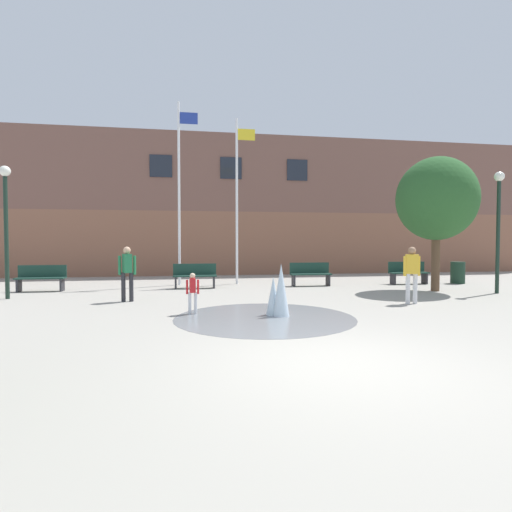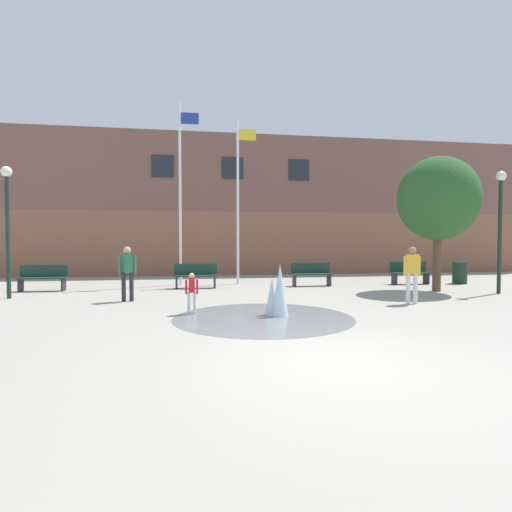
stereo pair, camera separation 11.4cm
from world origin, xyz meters
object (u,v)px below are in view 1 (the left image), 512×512
at_px(park_bench_under_right_flagpole, 310,274).
at_px(park_bench_under_left_flagpole, 195,275).
at_px(adult_in_red, 127,269).
at_px(lamp_post_left_lane, 6,213).
at_px(lamp_post_right_lane, 498,215).
at_px(adult_watching, 412,270).
at_px(child_with_pink_shirt, 193,290).
at_px(flagpole_left, 180,188).
at_px(trash_can, 458,273).
at_px(street_tree_near_building, 437,199).
at_px(park_bench_near_trashcan, 408,272).
at_px(flagpole_right, 238,196).
at_px(park_bench_far_left, 41,278).

bearing_deg(park_bench_under_right_flagpole, park_bench_under_left_flagpole, -179.36).
distance_m(park_bench_under_right_flagpole, adult_in_red, 7.17).
relative_size(lamp_post_left_lane, lamp_post_right_lane, 0.99).
relative_size(park_bench_under_left_flagpole, adult_watching, 1.01).
height_order(adult_watching, child_with_pink_shirt, adult_watching).
distance_m(park_bench_under_right_flagpole, lamp_post_right_lane, 6.73).
height_order(flagpole_left, lamp_post_right_lane, flagpole_left).
bearing_deg(trash_can, lamp_post_left_lane, -173.76).
bearing_deg(adult_in_red, child_with_pink_shirt, 15.04).
bearing_deg(street_tree_near_building, park_bench_near_trashcan, 82.15).
relative_size(park_bench_near_trashcan, flagpole_right, 0.24).
bearing_deg(park_bench_under_left_flagpole, park_bench_far_left, -179.25).
distance_m(flagpole_left, trash_can, 11.91).
bearing_deg(park_bench_under_left_flagpole, lamp_post_right_lane, -17.52).
height_order(child_with_pink_shirt, trash_can, child_with_pink_shirt).
xyz_separation_m(park_bench_under_right_flagpole, park_bench_near_trashcan, (4.16, 0.02, 0.00)).
relative_size(park_bench_near_trashcan, trash_can, 1.78).
bearing_deg(street_tree_near_building, park_bench_under_right_flagpole, 149.09).
bearing_deg(flagpole_right, adult_watching, -55.15).
bearing_deg(trash_can, park_bench_under_right_flagpole, 178.65).
bearing_deg(park_bench_under_left_flagpole, street_tree_near_building, -15.12).
relative_size(park_bench_under_left_flagpole, child_with_pink_shirt, 1.62).
bearing_deg(street_tree_near_building, trash_can, 41.26).
bearing_deg(adult_in_red, park_bench_under_right_flagpole, 92.24).
xyz_separation_m(park_bench_far_left, flagpole_left, (4.75, 1.29, 3.39)).
bearing_deg(park_bench_far_left, street_tree_near_building, -9.09).
xyz_separation_m(park_bench_under_right_flagpole, lamp_post_right_lane, (5.51, -3.21, 2.16)).
bearing_deg(flagpole_left, adult_watching, -42.72).
bearing_deg(flagpole_left, park_bench_near_trashcan, -7.09).
bearing_deg(child_with_pink_shirt, park_bench_near_trashcan, -65.04).
height_order(park_bench_under_left_flagpole, street_tree_near_building, street_tree_near_building).
xyz_separation_m(lamp_post_left_lane, trash_can, (16.41, 1.79, -2.16)).
distance_m(park_bench_under_right_flagpole, lamp_post_left_lane, 10.52).
bearing_deg(park_bench_under_right_flagpole, child_with_pink_shirt, -130.29).
distance_m(park_bench_under_left_flagpole, flagpole_left, 3.64).
height_order(flagpole_left, trash_can, flagpole_left).
relative_size(park_bench_under_right_flagpole, adult_in_red, 1.01).
distance_m(lamp_post_right_lane, street_tree_near_building, 1.99).
distance_m(park_bench_under_left_flagpole, flagpole_right, 3.77).
relative_size(park_bench_under_left_flagpole, flagpole_left, 0.22).
relative_size(adult_watching, child_with_pink_shirt, 1.61).
bearing_deg(flagpole_right, adult_in_red, -131.13).
bearing_deg(street_tree_near_building, park_bench_under_left_flagpole, 164.88).
bearing_deg(park_bench_under_left_flagpole, adult_watching, -38.84).
height_order(park_bench_under_left_flagpole, park_bench_under_right_flagpole, same).
bearing_deg(flagpole_right, lamp_post_right_lane, -27.95).
relative_size(flagpole_right, lamp_post_right_lane, 1.65).
xyz_separation_m(park_bench_near_trashcan, flagpole_right, (-6.89, 1.15, 3.11)).
bearing_deg(flagpole_left, park_bench_under_right_flagpole, -13.02).
relative_size(park_bench_far_left, park_bench_under_right_flagpole, 1.00).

